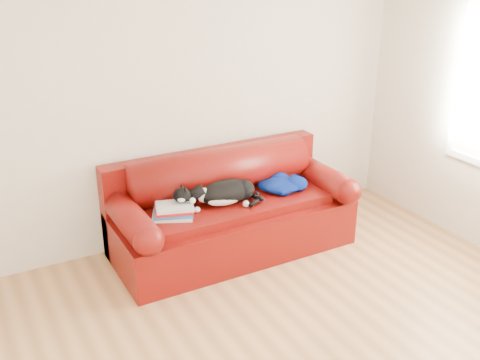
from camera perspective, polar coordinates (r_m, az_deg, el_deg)
The scene contains 7 objects.
ground at distance 3.98m, azimuth 6.54°, elevation -17.14°, with size 4.50×4.50×0.00m, color #95663B.
room_shell at distance 3.28m, azimuth 9.44°, elevation 6.91°, with size 4.52×4.02×2.61m.
sofa_base at distance 5.03m, azimuth -0.79°, elevation -4.65°, with size 2.10×0.90×0.50m.
sofa_back at distance 5.09m, azimuth -2.10°, elevation -0.50°, with size 2.10×1.01×0.88m.
book_stack at distance 4.61m, azimuth -6.76°, elevation -3.12°, with size 0.40×0.36×0.10m.
cat at distance 4.79m, azimuth -1.47°, elevation -1.29°, with size 0.69×0.37×0.26m.
blanket at distance 5.08m, azimuth 4.31°, elevation -0.41°, with size 0.44×0.37×0.13m.
Camera 1 is at (-1.84, -2.46, 2.53)m, focal length 42.00 mm.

